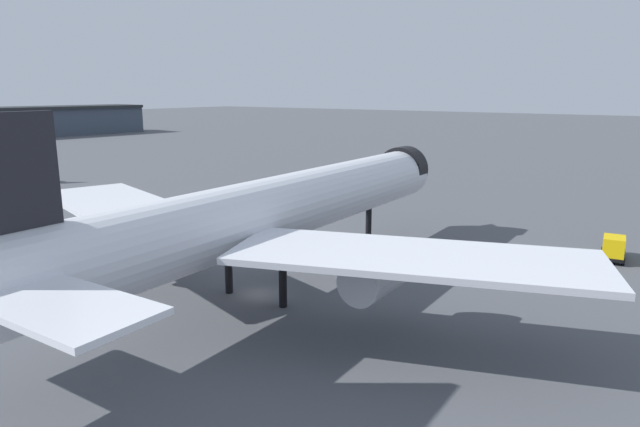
# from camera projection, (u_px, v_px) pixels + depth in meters

# --- Properties ---
(ground) EXTENTS (900.00, 900.00, 0.00)m
(ground) POSITION_uv_depth(u_px,v_px,m) (259.00, 294.00, 55.28)
(ground) COLOR #4C4F54
(airliner_near_gate) EXTENTS (68.83, 62.91, 18.45)m
(airliner_near_gate) POSITION_uv_depth(u_px,v_px,m) (270.00, 212.00, 54.20)
(airliner_near_gate) COLOR silver
(airliner_near_gate) RESTS_ON ground
(service_truck_front) EXTENTS (5.75, 3.17, 3.00)m
(service_truck_front) POSITION_uv_depth(u_px,v_px,m) (614.00, 247.00, 66.05)
(service_truck_front) COLOR black
(service_truck_front) RESTS_ON ground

